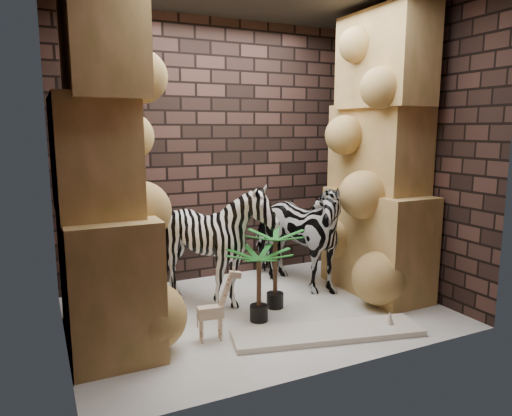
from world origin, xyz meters
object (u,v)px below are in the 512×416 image
zebra_right (293,225)px  zebra_left (215,250)px  palm_front (275,269)px  surfboard (328,332)px  palm_back (259,285)px  giraffe_toy (210,305)px

zebra_right → zebra_left: (-0.98, -0.14, -0.14)m
palm_front → surfboard: size_ratio=0.48×
zebra_left → palm_back: bearing=-54.7°
zebra_right → zebra_left: 1.00m
zebra_left → palm_back: 0.62m
palm_front → zebra_left: bearing=150.0°
palm_front → surfboard: 0.86m
palm_back → surfboard: bearing=-53.1°
zebra_left → surfboard: size_ratio=0.76×
palm_back → surfboard: size_ratio=0.41×
giraffe_toy → zebra_left: bearing=73.5°
palm_back → palm_front: bearing=38.2°
zebra_right → palm_back: (-0.75, -0.67, -0.37)m
giraffe_toy → surfboard: 1.05m
zebra_right → surfboard: (-0.34, -1.21, -0.69)m
zebra_right → palm_front: bearing=-154.7°
palm_back → surfboard: 0.74m
giraffe_toy → palm_back: bearing=26.5°
surfboard → zebra_right: bearing=87.4°
zebra_right → surfboard: 1.43m
zebra_left → palm_front: size_ratio=1.60×
zebra_left → giraffe_toy: bearing=-101.7°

